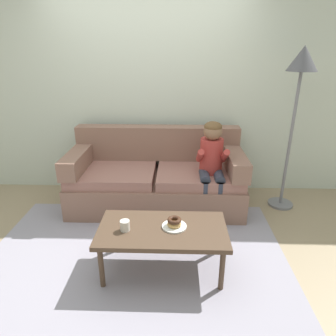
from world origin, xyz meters
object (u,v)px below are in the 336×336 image
Objects in this scene: person_child at (212,160)px; mug at (125,226)px; couch at (157,179)px; coffee_table at (162,232)px; floor_lamp at (300,78)px; toy_controller at (112,241)px; donut at (174,224)px.

person_child reaches higher than mug.
couch reaches higher than coffee_table.
couch is 1.10× the size of floor_lamp.
person_child is at bearing 52.21° from mug.
floor_lamp is at bearing 6.47° from toy_controller.
floor_lamp reaches higher than mug.
coffee_table is at bearing -169.49° from donut.
mug is 0.40× the size of toy_controller.
donut is (0.10, 0.02, 0.08)m from coffee_table.
floor_lamp is at bearing 13.50° from person_child.
person_child reaches higher than couch.
donut is (-0.41, -0.99, -0.21)m from person_child.
coffee_table is at bearing -116.66° from person_child.
donut is at bearing 10.51° from coffee_table.
couch is at bearing 100.94° from donut.
couch is 1.23m from coffee_table.
mug is (-0.41, -0.06, 0.01)m from donut.
mug is (-0.31, -0.04, 0.09)m from coffee_table.
person_child is 12.24× the size of mug.
person_child reaches higher than toy_controller.
donut is at bearing -45.87° from toy_controller.
couch is 22.88× the size of mug.
couch reaches higher than mug.
floor_lamp reaches higher than toy_controller.
toy_controller is (-0.53, 0.36, -0.37)m from coffee_table.
coffee_table is at bearing 7.65° from mug.
mug is 0.05× the size of floor_lamp.
mug is at bearing -127.79° from person_child.
floor_lamp reaches higher than person_child.
donut is 0.85m from toy_controller.
coffee_table is (0.13, -1.22, 0.05)m from couch.
person_child is 1.35m from mug.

